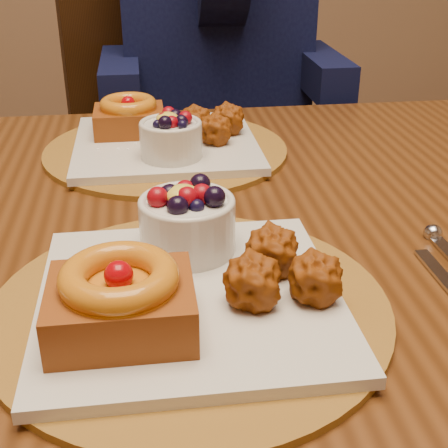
{
  "coord_description": "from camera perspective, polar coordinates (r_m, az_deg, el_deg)",
  "views": [
    {
      "loc": [
        -0.04,
        -0.66,
        1.1
      ],
      "look_at": [
        0.04,
        -0.12,
        0.82
      ],
      "focal_mm": 50.0,
      "sensor_mm": 36.0,
      "label": 1
    }
  ],
  "objects": [
    {
      "name": "dining_table",
      "position": [
        0.83,
        -4.3,
        -3.7
      ],
      "size": [
        1.6,
        0.9,
        0.76
      ],
      "color": "#391D0A",
      "rests_on": "ground"
    },
    {
      "name": "place_setting_near",
      "position": [
        0.59,
        -3.61,
        -5.17
      ],
      "size": [
        0.38,
        0.38,
        0.09
      ],
      "color": "brown",
      "rests_on": "dining_table"
    },
    {
      "name": "place_setting_far",
      "position": [
        0.98,
        -5.52,
        7.83
      ],
      "size": [
        0.38,
        0.38,
        0.09
      ],
      "color": "brown",
      "rests_on": "dining_table"
    },
    {
      "name": "chair_far",
      "position": [
        1.57,
        -4.2,
        5.04
      ],
      "size": [
        0.58,
        0.58,
        0.94
      ],
      "rotation": [
        0.0,
        0.0,
        0.34
      ],
      "color": "black",
      "rests_on": "ground"
    },
    {
      "name": "diner",
      "position": [
        1.49,
        -0.79,
        19.29
      ],
      "size": [
        0.52,
        0.5,
        0.85
      ],
      "rotation": [
        0.0,
        0.0,
        0.18
      ],
      "color": "black",
      "rests_on": "ground"
    }
  ]
}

